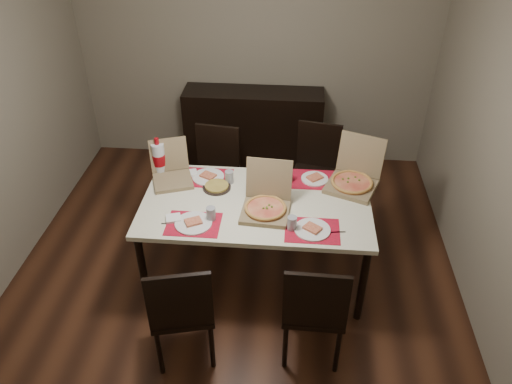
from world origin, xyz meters
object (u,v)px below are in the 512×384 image
Objects in this scene: dining_table at (256,209)px; chair_near_right at (314,307)px; pizza_box_center at (266,205)px; dip_bowl at (263,188)px; chair_near_left at (182,308)px; sideboard at (254,129)px; chair_far_left at (215,171)px; soda_bottle at (159,159)px; chair_far_right at (316,168)px.

chair_near_right reaches higher than dining_table.
chair_near_right is 2.20× the size of pizza_box_center.
chair_near_right is 8.88× the size of dip_bowl.
pizza_box_center reaches higher than dining_table.
dip_bowl is at bearing 66.88° from chair_near_left.
sideboard is 3.56× the size of pizza_box_center.
chair_far_left is 2.77× the size of soda_bottle.
chair_near_right reaches higher than dip_bowl.
chair_near_right is (0.46, -0.83, -0.17)m from dining_table.
pizza_box_center is 0.28m from dip_bowl.
dining_table is at bearing -60.14° from chair_far_left.
chair_near_right is 1.81m from soda_bottle.
soda_bottle is (-1.32, 1.19, 0.38)m from chair_near_right.
chair_far_left is at bearing 119.86° from dining_table.
dining_table is at bearing -84.21° from sideboard.
pizza_box_center reaches higher than sideboard.
dining_table is 1.02m from chair_near_left.
sideboard is 1.61× the size of chair_near_left.
pizza_box_center is at bearing -81.92° from sideboard.
dip_bowl is at bearing -11.21° from soda_bottle.
soda_bottle reaches higher than sideboard.
pizza_box_center is 4.03× the size of dip_bowl.
chair_near_left is 0.89m from chair_near_right.
soda_bottle reaches higher than chair_far_left.
sideboard is 14.32× the size of dip_bowl.
pizza_box_center is at bearing -81.73° from dip_bowl.
dining_table is 0.97m from chair_near_right.
chair_near_right is (0.64, -2.60, 0.06)m from sideboard.
sideboard is 1.92m from pizza_box_center.
chair_near_right is at bearing -76.08° from sideboard.
chair_far_left is 0.96m from chair_far_right.
chair_near_left is at bearing -88.90° from chair_far_left.
dining_table is 1.94× the size of chair_near_left.
soda_bottle is at bearing -156.93° from chair_far_right.
chair_near_right is at bearing -60.80° from dining_table.
dining_table is 0.18m from pizza_box_center.
chair_near_left is 1.00× the size of chair_far_right.
chair_near_right is 2.77× the size of soda_bottle.
chair_far_right is 0.91m from dip_bowl.
pizza_box_center is (0.51, 0.82, 0.30)m from chair_near_left.
soda_bottle is at bearing 154.06° from pizza_box_center.
chair_far_right is at bearing 63.56° from chair_near_left.
sideboard is 0.83× the size of dining_table.
chair_near_left is at bearing -116.44° from chair_far_right.
chair_near_right is at bearing -91.02° from chair_far_right.
chair_far_left is 1.00× the size of chair_far_right.
chair_far_right is (0.68, -0.83, 0.06)m from sideboard.
chair_far_left is 2.20× the size of pizza_box_center.
soda_bottle is at bearing 157.24° from dining_table.
dip_bowl is (0.47, 1.10, 0.25)m from chair_near_left.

